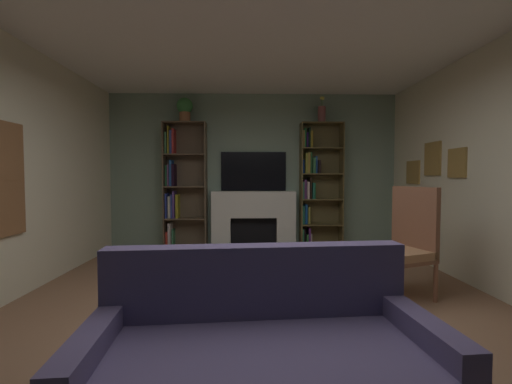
{
  "coord_description": "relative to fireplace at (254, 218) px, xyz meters",
  "views": [
    {
      "loc": [
        -0.1,
        -2.95,
        1.3
      ],
      "look_at": [
        0.0,
        1.31,
        1.1
      ],
      "focal_mm": 24.34,
      "sensor_mm": 36.0,
      "label": 1
    }
  ],
  "objects": [
    {
      "name": "ground_plane",
      "position": [
        0.0,
        -3.16,
        -0.55
      ],
      "size": [
        7.88,
        7.88,
        0.0
      ],
      "primitive_type": "plane",
      "color": "#8C6449"
    },
    {
      "name": "tv",
      "position": [
        0.0,
        0.09,
        0.83
      ],
      "size": [
        1.15,
        0.06,
        0.69
      ],
      "primitive_type": "cube",
      "color": "black",
      "rests_on": "fireplace"
    },
    {
      "name": "couch",
      "position": [
        -0.02,
        -4.26,
        -0.27
      ],
      "size": [
        1.94,
        1.03,
        0.86
      ],
      "color": "#534870",
      "rests_on": "ground_plane"
    },
    {
      "name": "wall_back_accent",
      "position": [
        0.0,
        0.15,
        0.83
      ],
      "size": [
        5.22,
        0.06,
        2.76
      ],
      "primitive_type": "cube",
      "color": "gray",
      "rests_on": "ground_plane"
    },
    {
      "name": "vase_with_flowers",
      "position": [
        1.19,
        -0.03,
        1.84
      ],
      "size": [
        0.13,
        0.13,
        0.46
      ],
      "color": "brown",
      "rests_on": "bookshelf_right"
    },
    {
      "name": "bookshelf_right",
      "position": [
        1.1,
        0.01,
        0.57
      ],
      "size": [
        0.74,
        0.31,
        2.23
      ],
      "color": "brown",
      "rests_on": "ground_plane"
    },
    {
      "name": "potted_plant",
      "position": [
        -1.19,
        -0.03,
        1.92
      ],
      "size": [
        0.28,
        0.28,
        0.42
      ],
      "color": "#A86B44",
      "rests_on": "bookshelf_left"
    },
    {
      "name": "bookshelf_left",
      "position": [
        -1.29,
        0.01,
        0.55
      ],
      "size": [
        0.74,
        0.32,
        2.23
      ],
      "color": "brown",
      "rests_on": "ground_plane"
    },
    {
      "name": "armchair",
      "position": [
        1.57,
        -2.43,
        0.03
      ],
      "size": [
        0.78,
        0.78,
        1.18
      ],
      "color": "brown",
      "rests_on": "ground_plane"
    },
    {
      "name": "fireplace",
      "position": [
        0.0,
        0.0,
        0.0
      ],
      "size": [
        1.58,
        0.54,
        1.03
      ],
      "color": "white",
      "rests_on": "ground_plane"
    }
  ]
}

